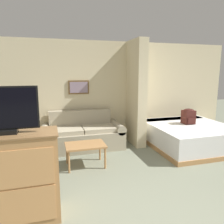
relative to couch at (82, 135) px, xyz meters
The scene contains 10 objects.
wall_back 1.24m from the couch, 38.65° to the left, with size 7.29×0.16×2.60m.
wall_partition_pillar 1.69m from the couch, ahead, with size 0.24×0.85×2.60m.
couch is the anchor object (origin of this frame).
coffee_table 1.06m from the couch, 95.14° to the right, with size 0.76×0.52×0.45m.
side_table 1.12m from the couch, behind, with size 0.40×0.40×0.58m.
table_lamp 1.24m from the couch, behind, with size 0.34×0.34×0.45m.
tv_dresser 2.70m from the couch, 117.00° to the right, with size 1.15×0.49×1.12m.
tv 2.89m from the couch, 117.01° to the right, with size 0.75×0.16×0.55m.
bed 2.63m from the couch, 13.40° to the right, with size 1.89×1.98×0.56m.
backpack 2.67m from the couch, 11.35° to the right, with size 0.28×0.27×0.38m.
Camera 1 is at (-1.32, -1.92, 1.84)m, focal length 35.00 mm.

